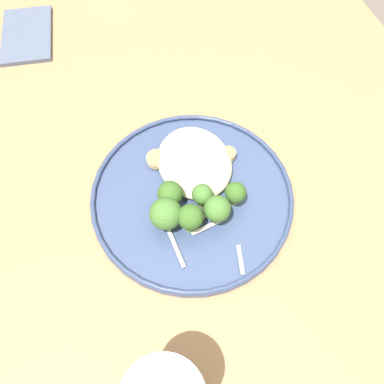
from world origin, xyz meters
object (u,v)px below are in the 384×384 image
object	(u,v)px
broccoli_floret_rear_charred	(235,193)
broccoli_floret_front_edge	(167,195)
broccoli_floret_small_sprig	(217,209)
seared_scallop_left_edge	(178,181)
seared_scallop_tiny_bay	(182,147)
seared_scallop_center_golden	(228,154)
dinner_plate	(192,196)
broccoli_floret_center_pile	(202,196)
seared_scallop_large_seared	(159,158)
folded_napkin	(27,35)
seared_scallop_front_small	(217,170)
broccoli_floret_near_rim	(166,214)
broccoli_floret_split_head	(190,218)

from	to	relation	value
broccoli_floret_rear_charred	broccoli_floret_front_edge	bearing A→B (deg)	-105.09
broccoli_floret_small_sprig	seared_scallop_left_edge	bearing A→B (deg)	-154.64
seared_scallop_tiny_bay	seared_scallop_left_edge	xyz separation A→B (m)	(0.06, -0.02, -0.00)
seared_scallop_center_golden	broccoli_floret_rear_charred	xyz separation A→B (m)	(0.07, -0.02, 0.02)
dinner_plate	broccoli_floret_front_edge	xyz separation A→B (m)	(0.00, -0.04, 0.03)
broccoli_floret_center_pile	broccoli_floret_small_sprig	bearing A→B (deg)	24.41
seared_scallop_large_seared	folded_napkin	world-z (taller)	seared_scallop_large_seared
seared_scallop_large_seared	broccoli_floret_center_pile	xyz separation A→B (m)	(0.09, 0.04, 0.02)
seared_scallop_front_small	broccoli_floret_rear_charred	xyz separation A→B (m)	(0.05, 0.01, 0.02)
seared_scallop_tiny_bay	seared_scallop_left_edge	size ratio (longest dim) A/B	1.08
broccoli_floret_near_rim	broccoli_floret_front_edge	world-z (taller)	broccoli_floret_near_rim
dinner_plate	broccoli_floret_near_rim	distance (m)	0.07
broccoli_floret_rear_charred	broccoli_floret_center_pile	bearing A→B (deg)	-100.60
seared_scallop_center_golden	broccoli_floret_front_edge	bearing A→B (deg)	-65.21
seared_scallop_tiny_bay	seared_scallop_left_edge	world-z (taller)	seared_scallop_tiny_bay
broccoli_floret_rear_charred	seared_scallop_center_golden	bearing A→B (deg)	165.83
seared_scallop_center_golden	broccoli_floret_near_rim	xyz separation A→B (m)	(0.08, -0.12, 0.02)
seared_scallop_front_small	broccoli_floret_rear_charred	bearing A→B (deg)	8.42
seared_scallop_left_edge	broccoli_floret_rear_charred	size ratio (longest dim) A/B	0.53
broccoli_floret_split_head	broccoli_floret_rear_charred	bearing A→B (deg)	104.88
broccoli_floret_near_rim	broccoli_floret_front_edge	distance (m)	0.03
broccoli_floret_front_edge	seared_scallop_front_small	bearing A→B (deg)	108.31
broccoli_floret_center_pile	broccoli_floret_front_edge	size ratio (longest dim) A/B	0.98
dinner_plate	broccoli_floret_small_sprig	size ratio (longest dim) A/B	5.62
seared_scallop_center_golden	seared_scallop_large_seared	world-z (taller)	same
broccoli_floret_center_pile	broccoli_floret_front_edge	distance (m)	0.05
dinner_plate	broccoli_floret_split_head	distance (m)	0.06
seared_scallop_tiny_bay	broccoli_floret_small_sprig	size ratio (longest dim) A/B	0.49
seared_scallop_left_edge	seared_scallop_tiny_bay	bearing A→B (deg)	157.32
dinner_plate	folded_napkin	world-z (taller)	dinner_plate
seared_scallop_center_golden	broccoli_floret_near_rim	distance (m)	0.14
dinner_plate	broccoli_floret_front_edge	size ratio (longest dim) A/B	5.77
seared_scallop_left_edge	seared_scallop_front_small	distance (m)	0.06
seared_scallop_tiny_bay	broccoli_floret_front_edge	world-z (taller)	broccoli_floret_front_edge
seared_scallop_left_edge	seared_scallop_front_small	xyz separation A→B (m)	(0.00, 0.06, 0.00)
seared_scallop_tiny_bay	seared_scallop_large_seared	world-z (taller)	seared_scallop_tiny_bay
seared_scallop_center_golden	broccoli_floret_small_sprig	size ratio (longest dim) A/B	0.46
broccoli_floret_near_rim	broccoli_floret_center_pile	world-z (taller)	broccoli_floret_near_rim
seared_scallop_large_seared	broccoli_floret_front_edge	bearing A→B (deg)	-6.40
dinner_plate	seared_scallop_left_edge	world-z (taller)	seared_scallop_left_edge
seared_scallop_front_small	broccoli_floret_front_edge	distance (m)	0.09
seared_scallop_front_small	broccoli_floret_rear_charred	size ratio (longest dim) A/B	0.57
seared_scallop_center_golden	folded_napkin	size ratio (longest dim) A/B	0.16
seared_scallop_center_golden	folded_napkin	distance (m)	0.46
broccoli_floret_front_edge	broccoli_floret_rear_charred	distance (m)	0.09
broccoli_floret_small_sprig	folded_napkin	distance (m)	0.52
folded_napkin	seared_scallop_left_edge	bearing A→B (deg)	23.23
seared_scallop_center_golden	seared_scallop_left_edge	size ratio (longest dim) A/B	1.02
seared_scallop_front_small	folded_napkin	world-z (taller)	seared_scallop_front_small
broccoli_floret_front_edge	folded_napkin	size ratio (longest dim) A/B	0.34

